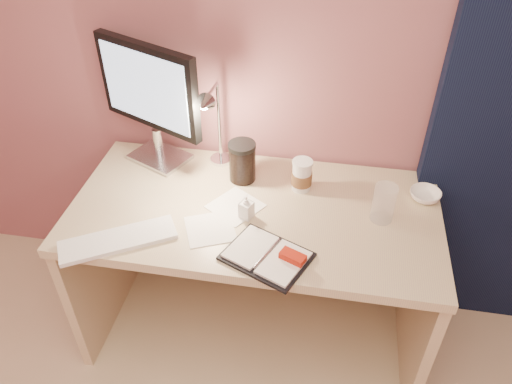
% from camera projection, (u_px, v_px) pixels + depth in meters
% --- Properties ---
extents(desk, '(1.40, 0.70, 0.73)m').
position_uv_depth(desk, '(258.00, 238.00, 2.09)').
color(desk, tan).
rests_on(desk, ground).
extents(monitor, '(0.46, 0.26, 0.52)m').
position_uv_depth(monitor, '(151.00, 94.00, 1.96)').
color(monitor, silver).
rests_on(monitor, desk).
extents(keyboard, '(0.41, 0.31, 0.02)m').
position_uv_depth(keyboard, '(118.00, 240.00, 1.75)').
color(keyboard, white).
rests_on(keyboard, desk).
extents(planner, '(0.33, 0.30, 0.04)m').
position_uv_depth(planner, '(269.00, 256.00, 1.68)').
color(planner, black).
rests_on(planner, desk).
extents(paper_a, '(0.22, 0.22, 0.00)m').
position_uv_depth(paper_a, '(210.00, 229.00, 1.80)').
color(paper_a, white).
rests_on(paper_a, desk).
extents(paper_c, '(0.24, 0.24, 0.00)m').
position_uv_depth(paper_c, '(235.00, 206.00, 1.90)').
color(paper_c, white).
rests_on(paper_c, desk).
extents(coffee_cup, '(0.08, 0.08, 0.13)m').
position_uv_depth(coffee_cup, '(302.00, 176.00, 1.95)').
color(coffee_cup, white).
rests_on(coffee_cup, desk).
extents(clear_cup, '(0.08, 0.08, 0.15)m').
position_uv_depth(clear_cup, '(384.00, 203.00, 1.80)').
color(clear_cup, white).
rests_on(clear_cup, desk).
extents(bowl, '(0.13, 0.13, 0.04)m').
position_uv_depth(bowl, '(425.00, 195.00, 1.92)').
color(bowl, white).
rests_on(bowl, desk).
extents(lotion_bottle, '(0.06, 0.06, 0.10)m').
position_uv_depth(lotion_bottle, '(246.00, 207.00, 1.82)').
color(lotion_bottle, white).
rests_on(lotion_bottle, desk).
extents(dark_jar, '(0.11, 0.11, 0.15)m').
position_uv_depth(dark_jar, '(242.00, 163.00, 1.99)').
color(dark_jar, black).
rests_on(dark_jar, desk).
extents(desk_lamp, '(0.09, 0.24, 0.39)m').
position_uv_depth(desk_lamp, '(214.00, 123.00, 1.91)').
color(desk_lamp, silver).
rests_on(desk_lamp, desk).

